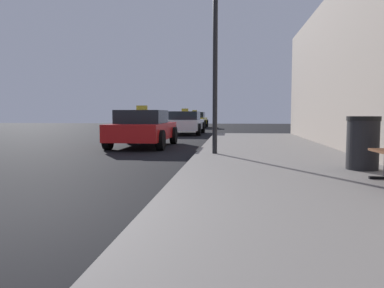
{
  "coord_description": "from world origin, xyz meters",
  "views": [
    {
      "loc": [
        2.93,
        -3.34,
        1.16
      ],
      "look_at": [
        2.21,
        3.36,
        0.61
      ],
      "focal_mm": 35.18,
      "sensor_mm": 36.0,
      "label": 1
    }
  ],
  "objects_px": {
    "car_yellow": "(195,120)",
    "car_red": "(143,128)",
    "street_lamp": "(215,32)",
    "car_white": "(185,123)",
    "trash_bin": "(363,143)"
  },
  "relations": [
    {
      "from": "car_red",
      "to": "car_white",
      "type": "height_order",
      "value": "same"
    },
    {
      "from": "street_lamp",
      "to": "car_red",
      "type": "height_order",
      "value": "street_lamp"
    },
    {
      "from": "car_red",
      "to": "car_white",
      "type": "bearing_deg",
      "value": 86.59
    },
    {
      "from": "trash_bin",
      "to": "car_white",
      "type": "distance_m",
      "value": 14.69
    },
    {
      "from": "car_red",
      "to": "car_yellow",
      "type": "distance_m",
      "value": 17.8
    },
    {
      "from": "street_lamp",
      "to": "car_white",
      "type": "bearing_deg",
      "value": 100.8
    },
    {
      "from": "trash_bin",
      "to": "car_red",
      "type": "relative_size",
      "value": 0.24
    },
    {
      "from": "trash_bin",
      "to": "car_red",
      "type": "distance_m",
      "value": 7.95
    },
    {
      "from": "trash_bin",
      "to": "car_yellow",
      "type": "xyz_separation_m",
      "value": [
        -5.4,
        23.61,
        0.01
      ]
    },
    {
      "from": "car_yellow",
      "to": "car_red",
      "type": "bearing_deg",
      "value": -90.1
    },
    {
      "from": "street_lamp",
      "to": "car_white",
      "type": "distance_m",
      "value": 11.87
    },
    {
      "from": "car_red",
      "to": "street_lamp",
      "type": "bearing_deg",
      "value": -51.87
    },
    {
      "from": "street_lamp",
      "to": "car_yellow",
      "type": "height_order",
      "value": "street_lamp"
    },
    {
      "from": "car_white",
      "to": "car_red",
      "type": "bearing_deg",
      "value": -93.41
    },
    {
      "from": "street_lamp",
      "to": "car_red",
      "type": "distance_m",
      "value": 4.98
    }
  ]
}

